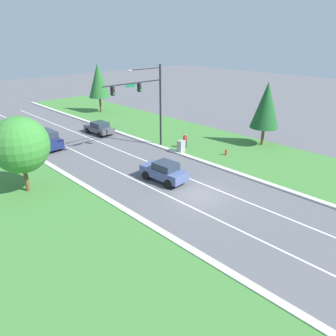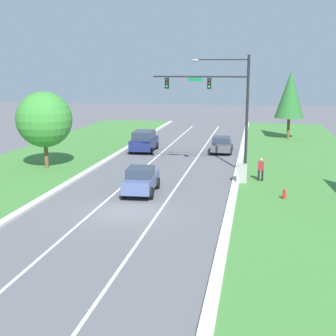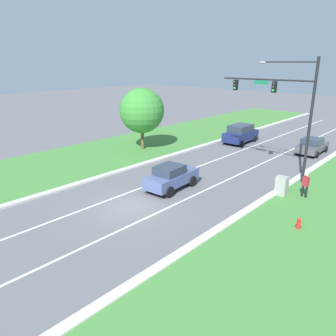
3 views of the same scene
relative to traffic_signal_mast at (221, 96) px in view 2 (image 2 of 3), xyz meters
The scene contains 15 objects.
ground_plane 13.33m from the traffic_signal_mast, 110.81° to the right, with size 160.00×160.00×0.00m, color #5B5B60.
curb_strip_right 12.67m from the traffic_signal_mast, 83.00° to the right, with size 0.50×90.00×0.15m.
curb_strip_left 16.03m from the traffic_signal_mast, 131.45° to the right, with size 0.50×90.00×0.15m.
grass_verge_right 14.24m from the traffic_signal_mast, 59.45° to the right, with size 10.00×90.00×0.08m.
lane_stripe_inner_left 14.01m from the traffic_signal_mast, 118.39° to the right, with size 0.14×81.00×0.01m.
lane_stripe_inner_right 12.86m from the traffic_signal_mast, 102.40° to the right, with size 0.14×81.00×0.01m.
traffic_signal_mast is the anchor object (origin of this frame).
navy_suv 12.14m from the traffic_signal_mast, 134.76° to the left, with size 2.32×4.64×1.98m.
slate_blue_sedan 9.81m from the traffic_signal_mast, 121.07° to the right, with size 2.13×4.30×1.73m.
graphite_sedan 10.06m from the traffic_signal_mast, 93.38° to the left, with size 2.08×4.32×1.52m.
utility_cabinet 6.34m from the traffic_signal_mast, 61.69° to the right, with size 0.70×0.60×1.34m.
pedestrian 6.31m from the traffic_signal_mast, 41.11° to the right, with size 0.41×0.28×1.69m.
fire_hydrant 10.03m from the traffic_signal_mast, 58.11° to the right, with size 0.34×0.20×0.70m.
oak_near_left_tree 13.79m from the traffic_signal_mast, behind, with size 4.35×4.35×6.09m.
conifer_far_right_tree 19.76m from the traffic_signal_mast, 71.70° to the left, with size 3.23×3.23×7.58m.
Camera 2 is at (6.89, -23.93, 7.73)m, focal length 50.00 mm.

